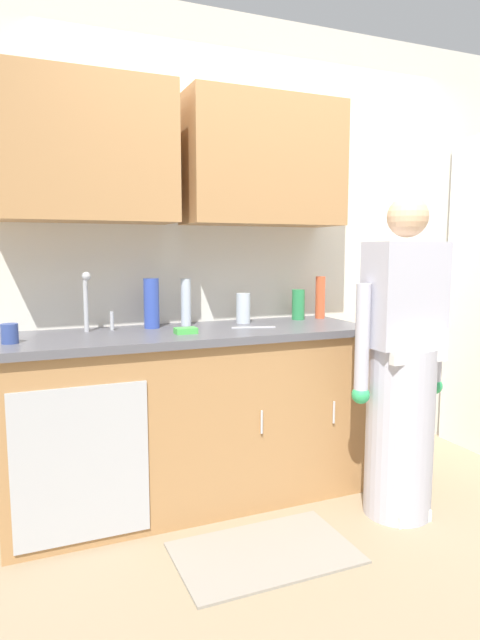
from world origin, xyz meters
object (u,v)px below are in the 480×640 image
(bottle_soap, at_px, (320,297))
(knife_on_counter, at_px, (253,327))
(sink, at_px, (99,338))
(bottle_cleaner_spray, at_px, (298,305))
(bottle_water_short, at_px, (151,303))
(sponge, at_px, (186,331))
(bottle_dish_liquid, at_px, (243,308))
(cup_by_sink, at_px, (10,334))
(bottle_water_tall, at_px, (186,302))
(person_at_sink, at_px, (401,383))

(bottle_soap, relative_size, knife_on_counter, 1.08)
(sink, height_order, bottle_cleaner_spray, sink)
(bottle_water_short, relative_size, sponge, 2.44)
(bottle_dish_liquid, bearing_deg, knife_on_counter, -96.99)
(bottle_dish_liquid, bearing_deg, cup_by_sink, -169.99)
(bottle_water_tall, distance_m, bottle_cleaner_spray, 0.70)
(cup_by_sink, relative_size, knife_on_counter, 0.37)
(person_at_sink, height_order, cup_by_sink, person_at_sink)
(cup_by_sink, bearing_deg, bottle_soap, 7.77)
(bottle_water_short, relative_size, knife_on_counter, 1.12)
(bottle_dish_liquid, height_order, sponge, bottle_dish_liquid)
(person_at_sink, bearing_deg, bottle_water_short, 147.15)
(sink, xyz_separation_m, sponge, (0.41, -0.12, 0.03))
(bottle_soap, distance_m, bottle_water_short, 1.06)
(sponge, bearing_deg, bottle_dish_liquid, 30.82)
(sponge, bearing_deg, bottle_water_tall, 72.43)
(bottle_cleaner_spray, bearing_deg, bottle_soap, 2.58)
(person_at_sink, xyz_separation_m, bottle_water_short, (-1.10, 0.71, 0.38))
(sink, distance_m, person_at_sink, 1.54)
(bottle_dish_liquid, distance_m, cup_by_sink, 1.26)
(bottle_water_short, height_order, knife_on_counter, bottle_water_short)
(person_at_sink, height_order, bottle_soap, person_at_sink)
(bottle_water_tall, xyz_separation_m, knife_on_counter, (0.31, -0.23, -0.13))
(bottle_cleaner_spray, xyz_separation_m, cup_by_sink, (-1.61, -0.23, -0.05))
(bottle_water_tall, bearing_deg, person_at_sink, -39.21)
(person_at_sink, xyz_separation_m, cup_by_sink, (-1.81, 0.49, 0.29))
(bottle_dish_liquid, bearing_deg, person_at_sink, -51.13)
(sink, xyz_separation_m, bottle_water_short, (0.30, 0.14, 0.15))
(bottle_soap, bearing_deg, bottle_water_short, -179.18)
(bottle_dish_liquid, height_order, bottle_water_short, bottle_water_short)
(bottle_soap, distance_m, bottle_cleaner_spray, 0.16)
(sink, distance_m, sponge, 0.43)
(sink, distance_m, cup_by_sink, 0.42)
(bottle_water_tall, relative_size, cup_by_sink, 2.94)
(bottle_dish_liquid, xyz_separation_m, bottle_water_short, (-0.53, 0.01, 0.05))
(bottle_water_short, bearing_deg, sink, -155.01)
(cup_by_sink, height_order, sponge, cup_by_sink)
(bottle_soap, xyz_separation_m, bottle_cleaner_spray, (-0.16, -0.01, -0.04))
(bottle_soap, bearing_deg, bottle_water_tall, 179.41)
(bottle_water_short, xyz_separation_m, knife_on_counter, (0.51, -0.20, -0.13))
(bottle_soap, distance_m, cup_by_sink, 1.79)
(person_at_sink, xyz_separation_m, knife_on_counter, (-0.59, 0.51, 0.25))
(bottle_water_short, distance_m, bottle_water_tall, 0.20)
(sink, relative_size, knife_on_counter, 2.08)
(bottle_dish_liquid, xyz_separation_m, knife_on_counter, (-0.02, -0.20, -0.08))
(bottle_cleaner_spray, relative_size, cup_by_sink, 2.03)
(cup_by_sink, bearing_deg, bottle_water_short, 17.71)
(bottle_water_short, distance_m, bottle_cleaner_spray, 0.90)
(bottle_water_tall, relative_size, knife_on_counter, 1.10)
(bottle_water_tall, xyz_separation_m, bottle_cleaner_spray, (0.70, -0.02, -0.04))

